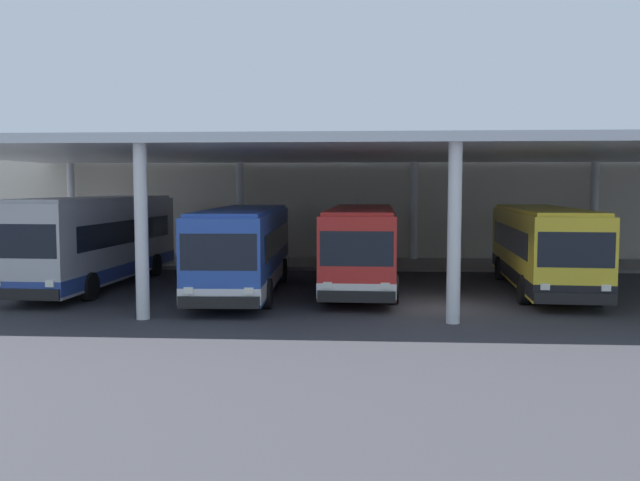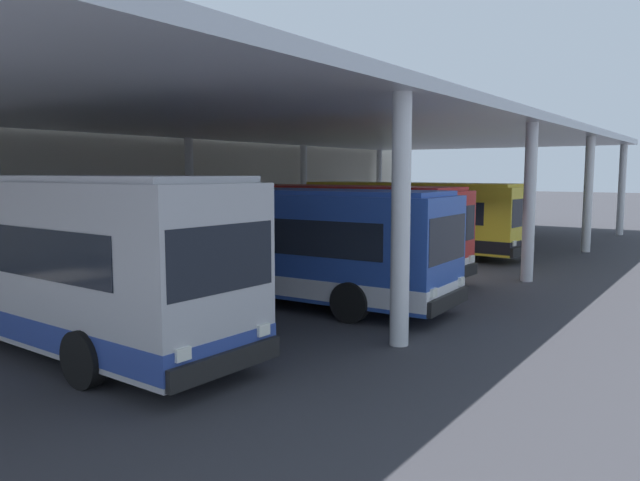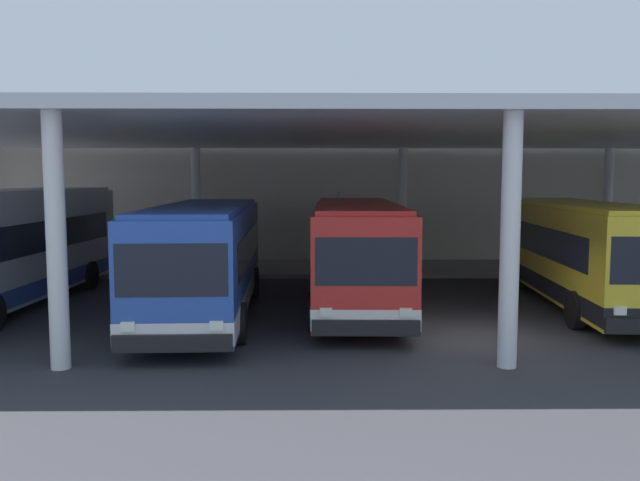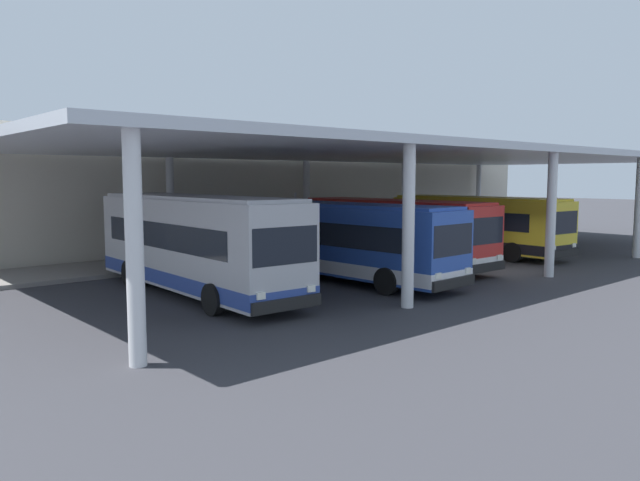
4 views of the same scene
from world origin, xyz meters
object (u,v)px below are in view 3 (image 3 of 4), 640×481
object	(u,v)px
bus_middle_bay	(356,253)
banner_sign	(339,225)
bus_nearest_bay	(10,247)
bus_far_bay	(582,252)
trash_bin	(182,256)
bus_second_bay	(205,258)
bench_waiting	(232,255)

from	to	relation	value
bus_middle_bay	banner_sign	distance (m)	6.98
bus_nearest_bay	bus_middle_bay	bearing A→B (deg)	-0.70
bus_far_bay	trash_bin	bearing A→B (deg)	151.76
bus_nearest_bay	banner_sign	size ratio (longest dim) A/B	3.57
bus_nearest_bay	trash_bin	distance (m)	8.29
bus_second_bay	bench_waiting	bearing A→B (deg)	92.29
bus_middle_bay	bus_far_bay	distance (m)	6.94
bus_far_bay	bench_waiting	world-z (taller)	bus_far_bay
banner_sign	bus_middle_bay	bearing A→B (deg)	-87.88
bus_far_bay	banner_sign	distance (m)	9.99
bus_second_bay	bench_waiting	distance (m)	9.25
bus_middle_bay	bus_far_bay	world-z (taller)	same
bus_nearest_bay	bus_far_bay	bearing A→B (deg)	-0.25
bus_nearest_bay	bench_waiting	world-z (taller)	bus_nearest_bay
bus_second_bay	bus_middle_bay	bearing A→B (deg)	16.93
bus_second_bay	trash_bin	xyz separation A→B (m)	(-2.43, 8.78, -0.98)
bench_waiting	trash_bin	world-z (taller)	trash_bin
bus_second_bay	bench_waiting	xyz separation A→B (m)	(-0.37, 9.18, -0.99)
bus_nearest_bay	banner_sign	distance (m)	12.35
bus_nearest_bay	bench_waiting	size ratio (longest dim) A/B	6.35
bus_nearest_bay	bench_waiting	bearing A→B (deg)	53.17
bus_second_bay	bus_far_bay	bearing A→B (deg)	6.99
bus_nearest_bay	banner_sign	bearing A→B (deg)	33.65
bus_far_bay	trash_bin	xyz separation A→B (m)	(-13.76, 7.39, -0.98)
bus_second_bay	trash_bin	world-z (taller)	bus_second_bay
bus_nearest_bay	banner_sign	world-z (taller)	bus_nearest_bay
bench_waiting	bus_far_bay	bearing A→B (deg)	-33.69
bench_waiting	banner_sign	distance (m)	4.77
banner_sign	bus_nearest_bay	bearing A→B (deg)	-146.35
bus_middle_bay	trash_bin	bearing A→B (deg)	132.49
bus_middle_bay	banner_sign	world-z (taller)	banner_sign
trash_bin	banner_sign	distance (m)	6.70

